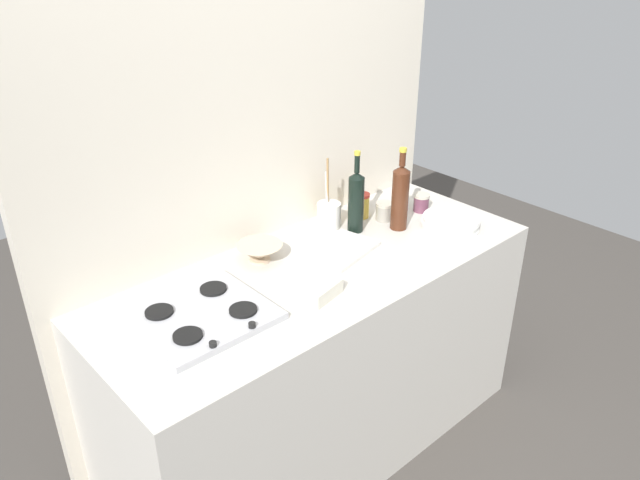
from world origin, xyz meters
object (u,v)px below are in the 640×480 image
(mixing_bowl, at_px, (260,252))
(condiment_jar_front, at_px, (384,211))
(plate_stack, at_px, (451,223))
(condiment_jar_spare, at_px, (421,203))
(wine_bottle_leftmost, at_px, (400,196))
(condiment_jar_rear, at_px, (362,205))
(stovetop_hob, at_px, (202,315))
(butter_dish, at_px, (321,291))
(wine_bottle_mid_left, at_px, (356,201))
(utensil_crock, at_px, (329,214))
(cutting_board, at_px, (341,250))

(mixing_bowl, relative_size, condiment_jar_front, 2.22)
(plate_stack, height_order, condiment_jar_spare, condiment_jar_spare)
(condiment_jar_front, xyz_separation_m, condiment_jar_spare, (0.19, -0.05, 0.00))
(wine_bottle_leftmost, relative_size, condiment_jar_rear, 3.24)
(wine_bottle_leftmost, distance_m, mixing_bowl, 0.65)
(stovetop_hob, distance_m, mixing_bowl, 0.42)
(wine_bottle_leftmost, bearing_deg, butter_dish, -163.61)
(wine_bottle_leftmost, xyz_separation_m, wine_bottle_mid_left, (-0.15, 0.11, -0.01))
(stovetop_hob, height_order, condiment_jar_front, condiment_jar_front)
(utensil_crock, distance_m, condiment_jar_front, 0.25)
(stovetop_hob, bearing_deg, wine_bottle_mid_left, 7.89)
(butter_dish, relative_size, condiment_jar_spare, 1.87)
(stovetop_hob, bearing_deg, butter_dish, -24.04)
(wine_bottle_mid_left, height_order, condiment_jar_spare, wine_bottle_mid_left)
(condiment_jar_front, height_order, condiment_jar_rear, condiment_jar_rear)
(plate_stack, bearing_deg, cutting_board, 161.99)
(plate_stack, xyz_separation_m, mixing_bowl, (-0.78, 0.33, 0.01))
(wine_bottle_leftmost, height_order, cutting_board, wine_bottle_leftmost)
(condiment_jar_rear, bearing_deg, wine_bottle_mid_left, -146.72)
(plate_stack, bearing_deg, butter_dish, -177.99)
(condiment_jar_rear, height_order, condiment_jar_spare, condiment_jar_rear)
(stovetop_hob, xyz_separation_m, utensil_crock, (0.78, 0.22, 0.05))
(condiment_jar_front, relative_size, cutting_board, 0.28)
(utensil_crock, bearing_deg, wine_bottle_mid_left, -60.09)
(plate_stack, height_order, condiment_jar_rear, condiment_jar_rear)
(mixing_bowl, relative_size, cutting_board, 0.63)
(butter_dish, relative_size, condiment_jar_front, 1.87)
(wine_bottle_mid_left, relative_size, condiment_jar_front, 4.38)
(plate_stack, bearing_deg, wine_bottle_mid_left, 140.48)
(plate_stack, xyz_separation_m, wine_bottle_leftmost, (-0.16, 0.15, 0.12))
(wine_bottle_leftmost, bearing_deg, cutting_board, 178.70)
(condiment_jar_front, xyz_separation_m, condiment_jar_rear, (-0.05, 0.09, 0.02))
(condiment_jar_front, distance_m, condiment_jar_rear, 0.10)
(stovetop_hob, height_order, wine_bottle_mid_left, wine_bottle_mid_left)
(condiment_jar_front, bearing_deg, stovetop_hob, -174.03)
(utensil_crock, bearing_deg, butter_dish, -135.69)
(cutting_board, bearing_deg, wine_bottle_mid_left, 29.07)
(stovetop_hob, xyz_separation_m, condiment_jar_front, (1.01, 0.11, 0.03))
(stovetop_hob, height_order, cutting_board, stovetop_hob)
(condiment_jar_spare, bearing_deg, cutting_board, -175.93)
(condiment_jar_rear, bearing_deg, mixing_bowl, -178.87)
(condiment_jar_spare, bearing_deg, plate_stack, -102.55)
(utensil_crock, relative_size, condiment_jar_rear, 2.81)
(utensil_crock, bearing_deg, plate_stack, -44.09)
(condiment_jar_spare, bearing_deg, mixing_bowl, 171.30)
(wine_bottle_mid_left, bearing_deg, condiment_jar_rear, 33.28)
(stovetop_hob, distance_m, condiment_jar_front, 1.02)
(condiment_jar_front, bearing_deg, wine_bottle_leftmost, -98.07)
(condiment_jar_rear, xyz_separation_m, cutting_board, (-0.29, -0.18, -0.05))
(wine_bottle_mid_left, xyz_separation_m, condiment_jar_front, (0.17, -0.01, -0.10))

